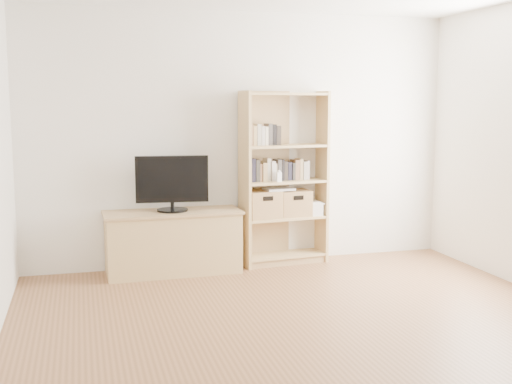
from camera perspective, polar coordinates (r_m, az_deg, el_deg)
name	(u,v)px	position (r m, az deg, el deg)	size (l,w,h in m)	color
floor	(331,347)	(4.61, 6.68, -13.55)	(4.50, 5.00, 0.01)	brown
back_wall	(242,140)	(6.68, -1.23, 4.68)	(4.50, 0.02, 2.60)	white
tv_stand	(173,243)	(6.43, -7.38, -4.54)	(1.30, 0.49, 0.60)	tan
bookshelf	(284,178)	(6.67, 2.50, 1.22)	(0.90, 0.32, 1.80)	tan
television	(172,183)	(6.33, -7.48, 0.80)	(0.71, 0.05, 0.55)	black
books_row_mid	(283,170)	(6.68, 2.44, 2.01)	(0.82, 0.16, 0.22)	#302720
books_row_upper	(266,135)	(6.57, 0.85, 5.08)	(0.39, 0.14, 0.20)	#302720
baby_monitor	(279,177)	(6.54, 2.06, 1.34)	(0.05, 0.03, 0.10)	white
basket_left	(263,204)	(6.61, 0.60, -1.11)	(0.34, 0.28, 0.28)	#926542
basket_right	(294,203)	(6.75, 3.36, -0.98)	(0.33, 0.27, 0.27)	#926542
laptop	(279,189)	(6.65, 2.03, 0.27)	(0.30, 0.21, 0.02)	silver
magazine_stack	(311,209)	(6.85, 4.88, -1.48)	(0.19, 0.27, 0.12)	silver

